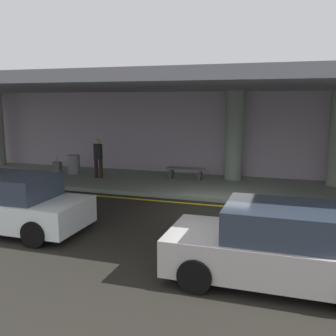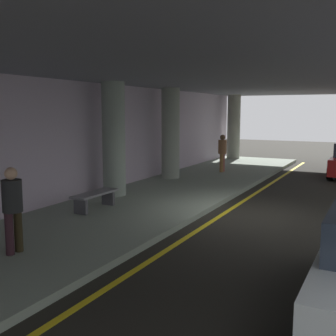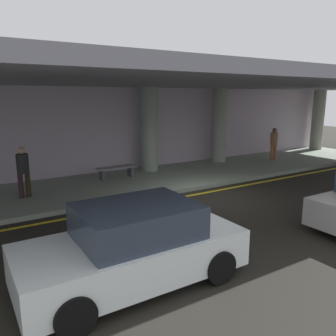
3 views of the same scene
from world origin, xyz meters
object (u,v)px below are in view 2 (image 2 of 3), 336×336
(support_column_right_mid, at_px, (234,127))
(bench_metal, at_px, (95,197))
(support_column_left_mid, at_px, (114,139))
(person_waiting_for_ride, at_px, (222,151))
(support_column_center, at_px, (170,133))
(traveler_with_luggage, at_px, (12,204))

(support_column_right_mid, height_order, bench_metal, support_column_right_mid)
(support_column_left_mid, xyz_separation_m, support_column_right_mid, (12.00, 0.00, 0.00))
(person_waiting_for_ride, xyz_separation_m, bench_metal, (-8.47, 0.66, -0.61))
(person_waiting_for_ride, height_order, bench_metal, person_waiting_for_ride)
(bench_metal, bearing_deg, support_column_right_mid, 2.68)
(support_column_right_mid, height_order, person_waiting_for_ride, support_column_right_mid)
(bench_metal, bearing_deg, person_waiting_for_ride, -4.43)
(person_waiting_for_ride, distance_m, bench_metal, 8.51)
(support_column_left_mid, xyz_separation_m, bench_metal, (-1.88, -0.65, -1.47))
(support_column_center, relative_size, traveler_with_luggage, 2.17)
(support_column_right_mid, bearing_deg, bench_metal, -177.32)
(traveler_with_luggage, bearing_deg, support_column_left_mid, -52.75)
(support_column_right_mid, bearing_deg, traveler_with_luggage, -175.16)
(support_column_left_mid, distance_m, person_waiting_for_ride, 6.77)
(support_column_left_mid, bearing_deg, person_waiting_for_ride, -11.21)
(traveler_with_luggage, distance_m, person_waiting_for_ride, 12.08)
(support_column_right_mid, bearing_deg, person_waiting_for_ride, -166.45)
(person_waiting_for_ride, bearing_deg, support_column_left_mid, 50.22)
(support_column_center, relative_size, bench_metal, 2.28)
(support_column_left_mid, bearing_deg, support_column_center, 0.00)
(support_column_center, bearing_deg, support_column_right_mid, 0.00)
(support_column_left_mid, relative_size, person_waiting_for_ride, 2.17)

